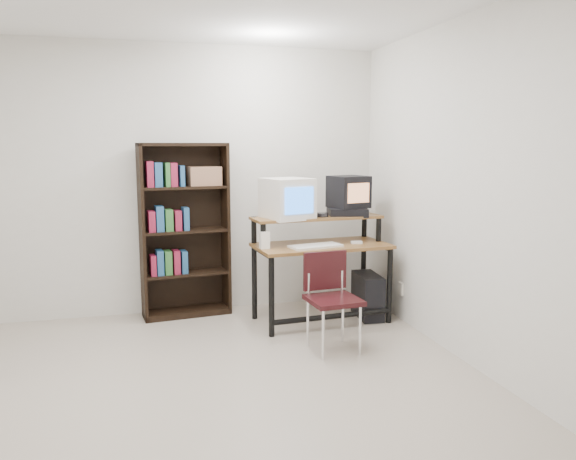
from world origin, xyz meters
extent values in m
cube|color=#B8AA98|center=(0.00, 0.00, -0.01)|extent=(4.00, 4.00, 0.01)
cube|color=silver|center=(0.00, 2.00, 1.30)|extent=(4.00, 0.01, 2.60)
cube|color=silver|center=(0.00, -2.00, 1.30)|extent=(4.00, 0.01, 2.60)
cube|color=silver|center=(2.00, 0.00, 1.30)|extent=(0.01, 4.00, 2.60)
cube|color=brown|center=(1.25, 1.31, 0.72)|extent=(1.27, 0.71, 0.03)
cube|color=brown|center=(1.24, 1.44, 0.97)|extent=(1.25, 0.46, 0.02)
cylinder|color=black|center=(0.70, 1.00, 0.36)|extent=(0.05, 0.05, 0.72)
cylinder|color=black|center=(1.84, 1.09, 0.36)|extent=(0.05, 0.05, 0.72)
cylinder|color=black|center=(0.66, 1.54, 0.49)|extent=(0.05, 0.05, 0.98)
cylinder|color=black|center=(1.80, 1.62, 0.49)|extent=(0.05, 0.05, 0.98)
cylinder|color=black|center=(1.27, 1.05, 0.12)|extent=(1.15, 0.14, 0.05)
cube|color=white|center=(0.94, 1.41, 1.16)|extent=(0.49, 0.49, 0.38)
cube|color=blue|center=(1.00, 1.21, 1.16)|extent=(0.29, 0.10, 0.24)
cube|color=black|center=(1.54, 1.43, 1.01)|extent=(0.40, 0.31, 0.08)
cube|color=black|center=(1.58, 1.49, 1.20)|extent=(0.39, 0.38, 0.30)
cube|color=tan|center=(1.62, 1.33, 1.20)|extent=(0.23, 0.07, 0.18)
cylinder|color=#26262B|center=(1.28, 1.39, 0.99)|extent=(0.15, 0.15, 0.05)
cube|color=white|center=(1.15, 1.18, 0.74)|extent=(0.50, 0.30, 0.03)
cube|color=black|center=(1.57, 1.27, 0.72)|extent=(0.26, 0.23, 0.01)
cube|color=white|center=(1.58, 1.26, 0.74)|extent=(0.11, 0.08, 0.03)
cube|color=white|center=(0.69, 1.24, 0.80)|extent=(0.08, 0.08, 0.17)
cube|color=black|center=(1.72, 1.31, 0.21)|extent=(0.24, 0.46, 0.42)
cube|color=black|center=(1.10, 0.55, 0.42)|extent=(0.42, 0.42, 0.04)
cube|color=black|center=(1.09, 0.73, 0.62)|extent=(0.37, 0.06, 0.32)
cylinder|color=silver|center=(0.96, 0.38, 0.20)|extent=(0.02, 0.02, 0.40)
cylinder|color=silver|center=(1.27, 0.40, 0.20)|extent=(0.02, 0.02, 0.40)
cylinder|color=silver|center=(0.93, 0.69, 0.20)|extent=(0.02, 0.02, 0.40)
cylinder|color=silver|center=(1.24, 0.72, 0.20)|extent=(0.02, 0.02, 0.40)
cube|color=black|center=(-0.36, 1.78, 0.83)|extent=(0.06, 0.28, 1.67)
cube|color=black|center=(0.44, 1.88, 0.83)|extent=(0.06, 0.28, 1.67)
cube|color=black|center=(0.03, 1.96, 0.83)|extent=(0.83, 0.12, 1.67)
cube|color=black|center=(0.04, 1.83, 1.65)|extent=(0.86, 0.37, 0.03)
cube|color=black|center=(0.04, 1.83, 0.03)|extent=(0.86, 0.37, 0.06)
cube|color=black|center=(0.04, 1.83, 0.42)|extent=(0.80, 0.34, 0.03)
cube|color=black|center=(0.04, 1.83, 0.83)|extent=(0.80, 0.34, 0.02)
cube|color=black|center=(0.04, 1.83, 1.25)|extent=(0.80, 0.34, 0.02)
cube|color=brown|center=(0.24, 1.85, 1.35)|extent=(0.32, 0.24, 0.18)
cube|color=beige|center=(1.99, 1.15, 0.30)|extent=(0.02, 0.08, 0.12)
camera|label=1|loc=(-0.38, -3.55, 1.65)|focal=35.00mm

